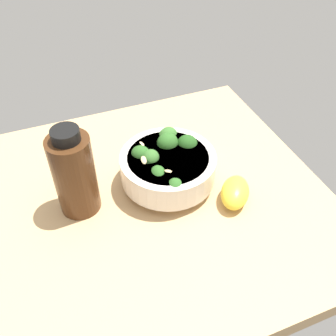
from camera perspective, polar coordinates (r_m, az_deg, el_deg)
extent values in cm
cube|color=tan|center=(75.47, -0.98, -4.86)|extent=(62.57, 62.57, 3.66)
cylinder|color=silver|center=(75.67, 0.00, -1.74)|extent=(10.11, 10.11, 1.74)
cylinder|color=silver|center=(73.27, 0.00, 0.20)|extent=(18.38, 18.38, 5.22)
cylinder|color=beige|center=(71.80, 0.00, 1.50)|extent=(15.52, 15.52, 0.80)
cylinder|color=#2F662B|center=(76.50, 2.86, 2.39)|extent=(2.11, 2.12, 1.83)
ellipsoid|color=#23511C|center=(75.24, 2.91, 3.54)|extent=(6.09, 6.33, 5.09)
cylinder|color=#589D47|center=(72.15, 4.80, -1.13)|extent=(1.26, 1.23, 1.76)
ellipsoid|color=#194216|center=(71.03, 4.87, -0.17)|extent=(3.66, 3.85, 2.64)
cylinder|color=#2F662B|center=(70.46, -1.50, -1.94)|extent=(1.95, 1.61, 1.85)
ellipsoid|color=#2D6023|center=(69.29, -1.53, -0.95)|extent=(4.05, 4.04, 4.23)
cylinder|color=#3C7A32|center=(73.90, -4.03, 1.01)|extent=(1.88, 1.99, 1.43)
ellipsoid|color=#2D6023|center=(72.78, -4.10, 2.01)|extent=(5.86, 5.70, 4.79)
cylinder|color=#589D47|center=(75.96, -0.06, 2.62)|extent=(1.79, 1.81, 1.72)
ellipsoid|color=#2D6023|center=(74.76, -0.06, 3.71)|extent=(5.56, 5.26, 5.78)
cylinder|color=#4A8F3C|center=(72.70, -2.60, 0.49)|extent=(1.99, 1.80, 1.65)
ellipsoid|color=#386B2B|center=(71.52, -2.64, 1.54)|extent=(4.26, 4.66, 4.36)
cylinder|color=#589D47|center=(68.58, 1.09, -3.89)|extent=(1.51, 1.76, 1.68)
ellipsoid|color=#2D6023|center=(67.31, 1.11, -2.87)|extent=(4.46, 4.44, 4.29)
cylinder|color=#2F662B|center=(72.64, -3.04, 0.14)|extent=(1.40, 1.16, 1.73)
ellipsoid|color=black|center=(71.53, -3.09, 1.12)|extent=(4.64, 5.00, 3.81)
cylinder|color=#589D47|center=(78.86, 0.00, 3.59)|extent=(1.96, 1.93, 1.66)
ellipsoid|color=#386B2B|center=(77.59, 0.00, 4.75)|extent=(6.31, 5.72, 5.22)
ellipsoid|color=#DBBC84|center=(74.89, 2.46, 3.78)|extent=(1.57, 2.05, 0.75)
ellipsoid|color=#DBBC84|center=(74.41, -3.77, 3.52)|extent=(2.05, 1.71, 1.37)
ellipsoid|color=#DBBC84|center=(67.76, 0.00, -0.46)|extent=(1.99, 1.56, 1.03)
ellipsoid|color=#DBBC84|center=(69.98, -3.66, 1.20)|extent=(1.94, 1.15, 1.09)
ellipsoid|color=yellow|center=(72.54, 10.01, -3.62)|extent=(9.76, 9.15, 4.30)
cylinder|color=#472814|center=(68.41, -13.81, -1.09)|extent=(7.44, 7.44, 15.72)
cylinder|color=black|center=(62.77, -15.14, 4.77)|extent=(4.72, 4.72, 2.05)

